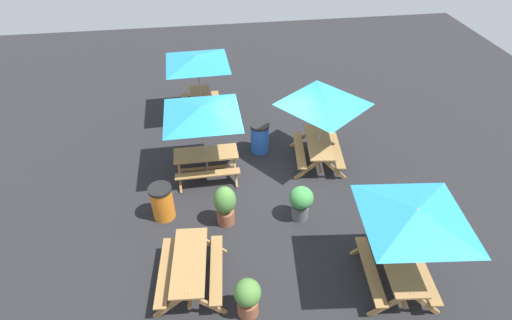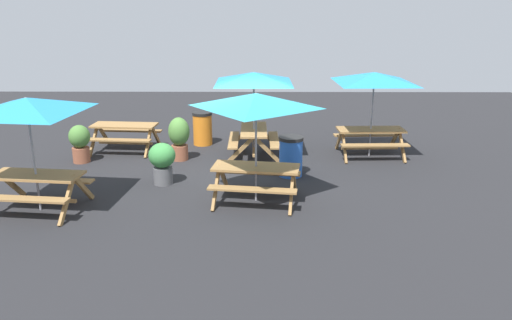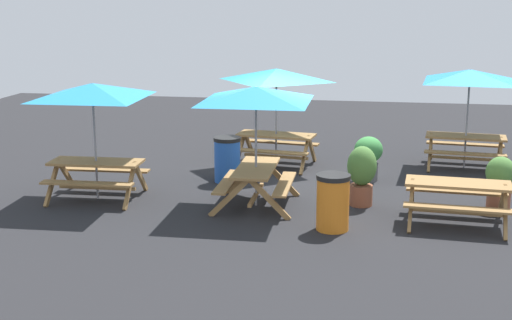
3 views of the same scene
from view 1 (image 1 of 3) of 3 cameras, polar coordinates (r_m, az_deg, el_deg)
The scene contains 11 objects.
ground_plane at distance 11.75m, azimuth 1.41°, elevation -1.94°, with size 24.99×24.99×0.00m, color #232326.
picnic_table_0 at distance 10.66m, azimuth -7.70°, elevation 6.22°, with size 2.83×2.83×2.34m.
picnic_table_1 at distance 11.20m, azimuth 9.60°, elevation 7.72°, with size 2.25×2.25×2.34m.
picnic_table_2 at distance 8.91m, azimuth -9.40°, elevation -14.79°, with size 1.90×1.65×0.81m.
picnic_table_3 at distance 8.27m, azimuth 21.59°, elevation -7.99°, with size 2.81×2.81×2.34m.
picnic_table_4 at distance 13.47m, azimuth -8.39°, elevation 13.40°, with size 2.83×2.83×2.34m.
trash_bin_blue at distance 12.35m, azimuth 0.53°, elevation 3.26°, with size 0.59×0.59×0.98m.
trash_bin_orange at distance 10.44m, azimuth -13.24°, elevation -5.87°, with size 0.59×0.59×0.98m.
potted_plant_0 at distance 10.16m, azimuth 6.44°, elevation -5.90°, with size 0.61×0.61×0.97m.
potted_plant_1 at distance 8.40m, azimuth -1.20°, elevation -18.98°, with size 0.54×0.54×1.00m.
potted_plant_2 at distance 9.94m, azimuth -4.46°, elevation -6.31°, with size 0.56×0.56×1.16m.
Camera 1 is at (-8.80, 1.56, 7.64)m, focal length 28.00 mm.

